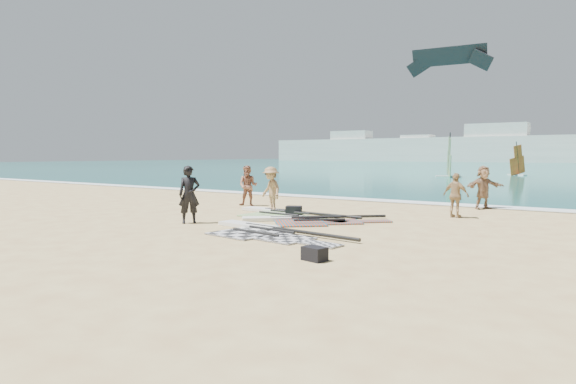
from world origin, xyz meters
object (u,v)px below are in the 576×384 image
Objects in this scene: rig_grey at (262,231)px; beachgoer_left at (248,186)px; beachgoer_right at (483,187)px; rig_green at (282,214)px; gear_bag_far at (315,254)px; beachgoer_back at (456,195)px; person_wetsuit at (189,195)px; beachgoer_mid at (271,190)px; rig_orange at (304,220)px; gear_bag_near at (294,211)px.

beachgoer_left is (-5.24, 5.83, 0.89)m from rig_grey.
rig_grey is at bearing -69.29° from beachgoer_left.
beachgoer_left is 10.50m from beachgoer_right.
rig_green is 8.27m from gear_bag_far.
beachgoer_back reaches higher than gear_bag_far.
person_wetsuit is 9.86m from beachgoer_back.
beachgoer_back is at bearing 45.37° from beachgoer_mid.
rig_orange is 2.61× the size of beachgoer_left.
gear_bag_far is (5.31, -6.34, 0.11)m from rig_green.
beachgoer_mid is 1.11× the size of beachgoer_back.
rig_grey is 4.09m from gear_bag_far.
rig_orange is (-0.26, 2.79, -0.00)m from rig_grey.
rig_orange is 5.90m from beachgoer_left.
beachgoer_left is at bearing 107.83° from rig_orange.
beachgoer_left is 0.98× the size of beachgoer_right.
beachgoer_back is at bearing 30.38° from rig_green.
beachgoer_mid is at bearing 155.87° from rig_green.
gear_bag_near is at bearing 11.59° from person_wetsuit.
rig_grey is at bearing 71.18° from beachgoer_back.
person_wetsuit is at bearing -71.84° from beachgoer_mid.
beachgoer_back is at bearing -14.51° from beachgoer_left.
rig_green is 3.34× the size of beachgoer_back.
gear_bag_near is (-1.45, 3.95, 0.14)m from rig_grey.
beachgoer_back is (3.92, 6.91, 0.80)m from rig_grey.
gear_bag_far is at bearing -53.28° from gear_bag_near.
beachgoer_left is 9.22m from beachgoer_back.
rig_green reaches higher than rig_grey.
beachgoer_mid is at bearing 175.10° from beachgoer_right.
rig_grey is 2.89× the size of beachgoer_mid.
gear_bag_near is (-1.18, 1.16, 0.14)m from rig_orange.
rig_grey is 11.41m from beachgoer_right.
beachgoer_right is at bearing -82.25° from beachgoer_back.
rig_orange is at bearing -29.28° from rig_green.
beachgoer_left reaches higher than rig_green.
gear_bag_near is 6.16m from beachgoer_back.
beachgoer_left is (-3.79, 1.88, 0.75)m from gear_bag_near.
rig_green is 9.11m from beachgoer_right.
beachgoer_mid is at bearing 132.22° from gear_bag_far.
person_wetsuit is 1.06× the size of beachgoer_mid.
person_wetsuit reaches higher than gear_bag_near.
rig_green is at bearing 106.33° from rig_orange.
gear_bag_far is 9.37m from beachgoer_back.
beachgoer_back is at bearing 3.82° from rig_orange.
rig_orange is 5.93m from beachgoer_back.
beachgoer_left is (-8.54, 8.25, 0.78)m from gear_bag_far.
person_wetsuit reaches higher than beachgoer_left.
beachgoer_right is (7.45, 10.37, -0.05)m from person_wetsuit.
rig_green is at bearing 18.75° from person_wetsuit.
beachgoer_left is 2.80m from beachgoer_mid.
person_wetsuit is 5.91m from beachgoer_left.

